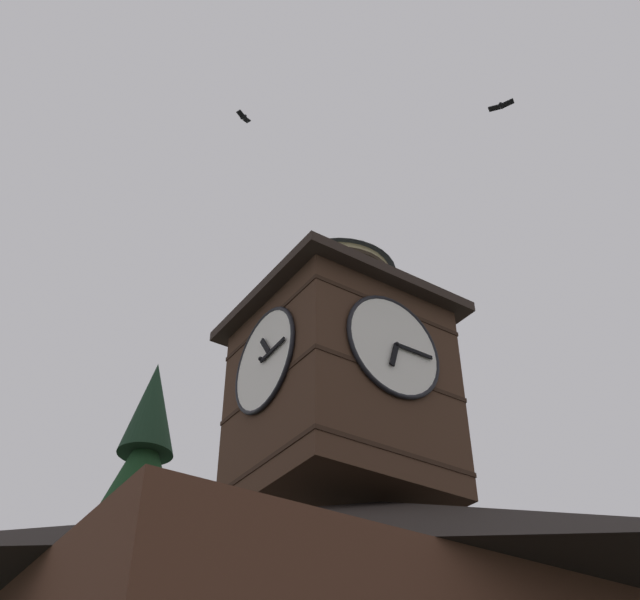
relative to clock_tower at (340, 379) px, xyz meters
The scene contains 3 objects.
clock_tower is the anchor object (origin of this frame).
flying_bird_high 9.08m from the clock_tower, 24.70° to the right, with size 0.53×0.33×0.12m.
flying_bird_low 7.61m from the clock_tower, 105.88° to the left, with size 0.43×0.61×0.12m.
Camera 1 is at (9.05, 10.88, 1.98)m, focal length 43.20 mm.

